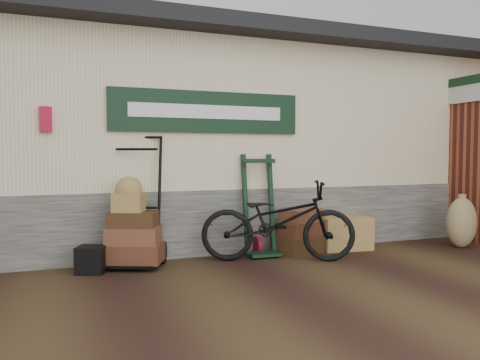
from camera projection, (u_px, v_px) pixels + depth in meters
name	position (u px, v px, depth m)	size (l,w,h in m)	color
ground	(256.00, 271.00, 5.54)	(80.00, 80.00, 0.00)	black
station_building	(194.00, 141.00, 8.00)	(14.40, 4.10, 3.20)	#4C4C47
brick_outbuilding	(475.00, 159.00, 8.25)	(1.71, 4.51, 2.62)	maroon
porter_trolley	(137.00, 199.00, 5.84)	(0.83, 0.62, 1.66)	black
green_barrow	(260.00, 205.00, 6.39)	(0.50, 0.42, 1.38)	black
suitcase_stack	(301.00, 230.00, 6.58)	(0.71, 0.45, 0.63)	#351E10
wicker_hamper	(344.00, 233.00, 6.85)	(0.73, 0.48, 0.48)	olive
black_trunk	(91.00, 260.00, 5.45)	(0.32, 0.27, 0.32)	black
bicycle	(278.00, 217.00, 6.05)	(2.00, 0.70, 1.16)	black
burlap_sack_left	(462.00, 223.00, 6.93)	(0.47, 0.39, 0.75)	#917A4E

